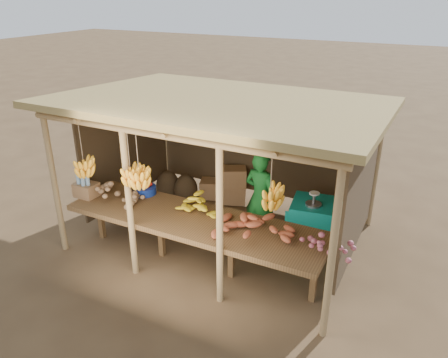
% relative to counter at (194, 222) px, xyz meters
% --- Properties ---
extents(ground, '(60.00, 60.00, 0.00)m').
position_rel_counter_xyz_m(ground, '(-0.00, 0.95, -0.74)').
color(ground, brown).
rests_on(ground, ground).
extents(stall_structure, '(4.70, 3.50, 2.43)m').
position_rel_counter_xyz_m(stall_structure, '(-0.02, 0.77, 1.16)').
color(stall_structure, tan).
rests_on(stall_structure, ground).
extents(counter, '(3.90, 1.05, 0.80)m').
position_rel_counter_xyz_m(counter, '(0.00, 0.00, 0.00)').
color(counter, brown).
rests_on(counter, ground).
extents(potato_heap, '(1.04, 0.86, 0.36)m').
position_rel_counter_xyz_m(potato_heap, '(-1.40, -0.04, 0.24)').
color(potato_heap, '#97724D').
rests_on(potato_heap, counter).
extents(sweet_potato_heap, '(1.10, 0.68, 0.36)m').
position_rel_counter_xyz_m(sweet_potato_heap, '(0.97, -0.05, 0.24)').
color(sweet_potato_heap, '#B14F2D').
rests_on(sweet_potato_heap, counter).
extents(onion_heap, '(0.82, 0.55, 0.35)m').
position_rel_counter_xyz_m(onion_heap, '(1.90, 0.05, 0.24)').
color(onion_heap, '#BA5A66').
rests_on(onion_heap, counter).
extents(banana_pile, '(0.60, 0.38, 0.35)m').
position_rel_counter_xyz_m(banana_pile, '(-0.06, 0.19, 0.23)').
color(banana_pile, yellow).
rests_on(banana_pile, counter).
extents(tomato_basin, '(0.36, 0.36, 0.19)m').
position_rel_counter_xyz_m(tomato_basin, '(-1.13, 0.36, 0.14)').
color(tomato_basin, navy).
rests_on(tomato_basin, counter).
extents(bottle_box, '(0.35, 0.28, 0.44)m').
position_rel_counter_xyz_m(bottle_box, '(-1.90, -0.13, 0.23)').
color(bottle_box, '#9C6F45').
rests_on(bottle_box, counter).
extents(vendor, '(0.63, 0.48, 1.55)m').
position_rel_counter_xyz_m(vendor, '(0.57, 1.12, 0.03)').
color(vendor, '#186E26').
rests_on(vendor, ground).
extents(tarp_crate, '(0.92, 0.82, 0.98)m').
position_rel_counter_xyz_m(tarp_crate, '(1.44, 1.38, -0.34)').
color(tarp_crate, brown).
rests_on(tarp_crate, ground).
extents(carton_stack, '(1.03, 0.50, 0.71)m').
position_rel_counter_xyz_m(carton_stack, '(-0.55, 2.15, -0.43)').
color(carton_stack, '#9C6F45').
rests_on(carton_stack, ground).
extents(burlap_sacks, '(0.88, 0.46, 0.62)m').
position_rel_counter_xyz_m(burlap_sacks, '(-1.50, 1.84, -0.47)').
color(burlap_sacks, '#4A3822').
rests_on(burlap_sacks, ground).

